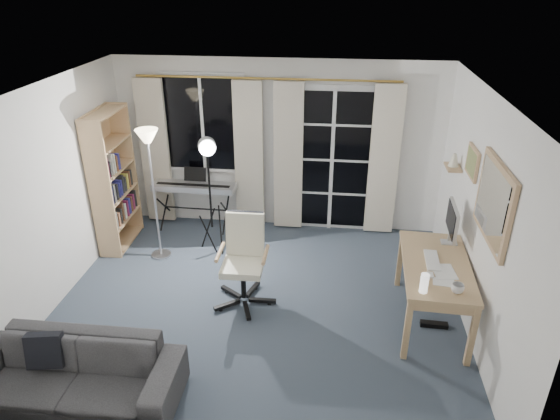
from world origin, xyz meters
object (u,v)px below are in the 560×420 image
object	(u,v)px
bookshelf	(111,184)
office_chair	(244,251)
monitor	(452,221)
keyboard_piano	(194,188)
mug	(458,287)
desk	(436,271)
sofa	(70,366)
torchiere_lamp	(149,156)
studio_light	(208,161)

from	to	relation	value
bookshelf	office_chair	size ratio (longest dim) A/B	1.80
bookshelf	monitor	world-z (taller)	bookshelf
keyboard_piano	mug	distance (m)	3.89
desk	mug	xyz separation A→B (m)	(0.10, -0.50, 0.15)
keyboard_piano	mug	size ratio (longest dim) A/B	10.02
office_chair	desk	bearing A→B (deg)	-6.19
bookshelf	desk	size ratio (longest dim) A/B	1.35
keyboard_piano	sofa	xyz separation A→B (m)	(-0.21, -3.25, -0.28)
torchiere_lamp	keyboard_piano	bearing A→B (deg)	71.62
torchiere_lamp	keyboard_piano	xyz separation A→B (m)	(0.27, 0.81, -0.74)
mug	office_chair	bearing A→B (deg)	161.91
keyboard_piano	office_chair	distance (m)	1.88
bookshelf	monitor	bearing A→B (deg)	-12.15
monitor	sofa	world-z (taller)	monitor
keyboard_piano	sofa	bearing A→B (deg)	-92.71
bookshelf	sofa	xyz separation A→B (m)	(0.74, -2.72, -0.52)
keyboard_piano	studio_light	xyz separation A→B (m)	(0.41, -0.66, 0.67)
studio_light	desk	bearing A→B (deg)	-41.37
bookshelf	torchiere_lamp	size ratio (longest dim) A/B	1.07
torchiere_lamp	sofa	xyz separation A→B (m)	(0.05, -2.43, -1.03)
keyboard_piano	mug	xyz separation A→B (m)	(3.15, -2.28, 0.13)
bookshelf	office_chair	world-z (taller)	bookshelf
studio_light	keyboard_piano	bearing A→B (deg)	103.45
torchiere_lamp	desk	xyz separation A→B (m)	(3.32, -0.97, -0.76)
monitor	bookshelf	bearing A→B (deg)	171.76
monitor	mug	xyz separation A→B (m)	(-0.10, -0.95, -0.21)
bookshelf	mug	bearing A→B (deg)	-24.46
bookshelf	torchiere_lamp	bearing A→B (deg)	-23.89
sofa	monitor	bearing A→B (deg)	28.73
sofa	office_chair	bearing A→B (deg)	53.46
desk	sofa	size ratio (longest dim) A/B	0.74
studio_light	office_chair	xyz separation A→B (m)	(0.60, -0.92, -0.71)
desk	monitor	xyz separation A→B (m)	(0.20, 0.45, 0.36)
office_chair	mug	bearing A→B (deg)	-18.71
monitor	sofa	bearing A→B (deg)	-148.42
office_chair	monitor	xyz separation A→B (m)	(2.24, 0.25, 0.39)
desk	mug	world-z (taller)	mug
bookshelf	studio_light	distance (m)	1.44
office_chair	sofa	distance (m)	2.08
torchiere_lamp	studio_light	world-z (taller)	torchiere_lamp
torchiere_lamp	sofa	bearing A→B (deg)	-88.71
torchiere_lamp	studio_light	size ratio (longest dim) A/B	1.06
mug	sofa	world-z (taller)	mug
keyboard_piano	studio_light	size ratio (longest dim) A/B	0.72
bookshelf	studio_light	bearing A→B (deg)	-6.90
bookshelf	monitor	size ratio (longest dim) A/B	3.58
bookshelf	keyboard_piano	world-z (taller)	bookshelf
torchiere_lamp	office_chair	size ratio (longest dim) A/B	1.68
torchiere_lamp	monitor	bearing A→B (deg)	-8.39
mug	sofa	size ratio (longest dim) A/B	0.06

